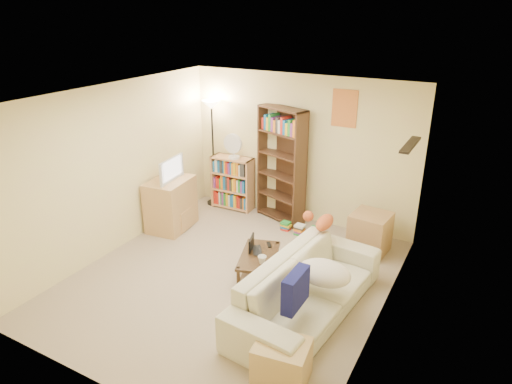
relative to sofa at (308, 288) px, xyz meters
The scene contains 19 objects.
room 1.77m from the sofa, behind, with size 4.50×4.54×2.52m.
sofa is the anchor object (origin of this frame).
navy_pillow 0.62m from the sofa, 83.29° to the right, with size 0.46×0.14×0.41m, color #131657.
cream_blanket 0.31m from the sofa, 12.62° to the left, with size 0.64×0.46×0.28m, color silver.
tabby_cat 1.06m from the sofa, 102.79° to the left, with size 0.55×0.24×0.19m.
coffee_table 0.96m from the sofa, 156.62° to the left, with size 0.71×0.95×0.38m.
laptop 1.02m from the sofa, 152.49° to the left, with size 0.32×0.35×0.02m, color black.
laptop_screen 1.12m from the sofa, 157.02° to the left, with size 0.01×0.28×0.19m, color white.
mug 0.76m from the sofa, 164.45° to the left, with size 0.16×0.16×0.11m, color white.
tv_remote 1.11m from the sofa, 142.23° to the left, with size 0.05×0.15×0.02m, color black.
tv_stand 3.10m from the sofa, 160.02° to the left, with size 0.57×0.80×0.85m, color tan.
television 3.18m from the sofa, 160.02° to the left, with size 0.16×0.67×0.38m, color black.
tall_bookshelf 2.77m from the sofa, 122.87° to the left, with size 0.94×0.57×1.97m.
short_bookshelf 3.32m from the sofa, 137.20° to the left, with size 0.77×0.33×0.98m.
desk_fan 3.36m from the sofa, 137.14° to the left, with size 0.35×0.20×0.45m.
floor_lamp 3.82m from the sofa, 141.55° to the left, with size 0.33×0.33×1.96m.
side_table 1.87m from the sofa, 82.90° to the left, with size 0.54×0.54×0.62m, color #B27856.
end_cabinet 1.15m from the sofa, 80.08° to the right, with size 0.53×0.44×0.44m, color tan.
book_stacks 2.06m from the sofa, 115.36° to the left, with size 0.72×0.22×0.22m.
Camera 1 is at (2.89, -4.55, 3.49)m, focal length 32.00 mm.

